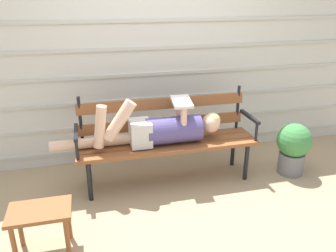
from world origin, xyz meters
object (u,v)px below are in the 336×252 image
at_px(park_bench, 166,135).
at_px(footstool, 41,218).
at_px(reclining_person, 160,129).
at_px(potted_plant, 293,146).

xyz_separation_m(park_bench, footstool, (-1.15, -0.85, -0.19)).
relative_size(park_bench, reclining_person, 1.08).
relative_size(park_bench, potted_plant, 3.20).
bearing_deg(potted_plant, reclining_person, 173.94).
xyz_separation_m(footstool, potted_plant, (2.49, 0.63, 0.01)).
bearing_deg(footstool, potted_plant, 14.30).
bearing_deg(park_bench, reclining_person, -138.79).
bearing_deg(park_bench, potted_plant, -9.22).
xyz_separation_m(reclining_person, potted_plant, (1.41, -0.15, -0.28)).
bearing_deg(reclining_person, potted_plant, -6.06).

